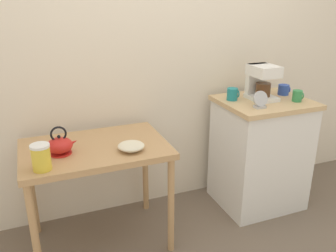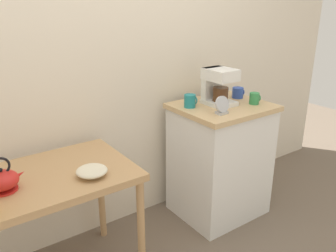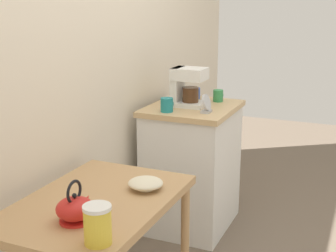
# 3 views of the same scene
# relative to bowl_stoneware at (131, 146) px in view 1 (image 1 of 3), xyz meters

# --- Properties ---
(ground_plane) EXTENTS (8.00, 8.00, 0.00)m
(ground_plane) POSITION_rel_bowl_stoneware_xyz_m (0.43, 0.18, -0.75)
(ground_plane) COLOR #6B5B4C
(back_wall) EXTENTS (4.40, 0.10, 2.80)m
(back_wall) POSITION_rel_bowl_stoneware_xyz_m (0.53, 0.58, 0.65)
(back_wall) COLOR beige
(back_wall) RESTS_ON ground_plane
(wooden_table) EXTENTS (0.91, 0.61, 0.72)m
(wooden_table) POSITION_rel_bowl_stoneware_xyz_m (-0.20, 0.15, -0.12)
(wooden_table) COLOR tan
(wooden_table) RESTS_ON ground_plane
(kitchen_counter) EXTENTS (0.66, 0.57, 0.88)m
(kitchen_counter) POSITION_rel_bowl_stoneware_xyz_m (1.11, 0.18, -0.31)
(kitchen_counter) COLOR white
(kitchen_counter) RESTS_ON ground_plane
(bowl_stoneware) EXTENTS (0.16, 0.16, 0.05)m
(bowl_stoneware) POSITION_rel_bowl_stoneware_xyz_m (0.00, 0.00, 0.00)
(bowl_stoneware) COLOR beige
(bowl_stoneware) RESTS_ON wooden_table
(teakettle) EXTENTS (0.19, 0.15, 0.18)m
(teakettle) POSITION_rel_bowl_stoneware_xyz_m (-0.41, 0.11, 0.03)
(teakettle) COLOR red
(teakettle) RESTS_ON wooden_table
(canister_enamel) EXTENTS (0.11, 0.11, 0.15)m
(canister_enamel) POSITION_rel_bowl_stoneware_xyz_m (-0.52, -0.06, 0.05)
(canister_enamel) COLOR gold
(canister_enamel) RESTS_ON wooden_table
(coffee_maker) EXTENTS (0.18, 0.22, 0.26)m
(coffee_maker) POSITION_rel_bowl_stoneware_xyz_m (1.09, 0.23, 0.27)
(coffee_maker) COLOR white
(coffee_maker) RESTS_ON kitchen_counter
(mug_tall_green) EXTENTS (0.08, 0.07, 0.08)m
(mug_tall_green) POSITION_rel_bowl_stoneware_xyz_m (1.31, 0.07, 0.17)
(mug_tall_green) COLOR #338C4C
(mug_tall_green) RESTS_ON kitchen_counter
(mug_blue) EXTENTS (0.09, 0.08, 0.08)m
(mug_blue) POSITION_rel_bowl_stoneware_xyz_m (1.33, 0.26, 0.17)
(mug_blue) COLOR #2D4CAD
(mug_blue) RESTS_ON kitchen_counter
(mug_dark_teal) EXTENTS (0.09, 0.08, 0.09)m
(mug_dark_teal) POSITION_rel_bowl_stoneware_xyz_m (0.87, 0.27, 0.17)
(mug_dark_teal) COLOR teal
(mug_dark_teal) RESTS_ON kitchen_counter
(table_clock) EXTENTS (0.11, 0.05, 0.12)m
(table_clock) POSITION_rel_bowl_stoneware_xyz_m (0.95, 0.03, 0.18)
(table_clock) COLOR #B2B5BA
(table_clock) RESTS_ON kitchen_counter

